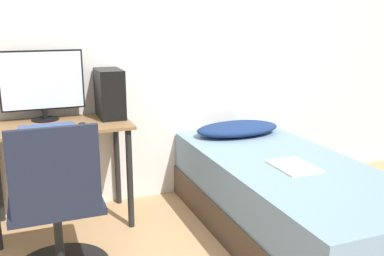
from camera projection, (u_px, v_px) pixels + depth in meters
name	position (u px, v px, depth m)	size (l,w,h in m)	color
wall_back	(101.00, 48.00, 3.24)	(8.00, 0.05, 2.50)	silver
desk	(60.00, 143.00, 3.00)	(0.98, 0.54, 0.75)	brown
office_chair	(58.00, 221.00, 2.40)	(0.58, 0.58, 0.94)	black
bed	(287.00, 200.00, 2.91)	(0.94, 2.02, 0.53)	#4C3D2D
pillow	(238.00, 129.00, 3.51)	(0.71, 0.36, 0.11)	navy
magazine	(294.00, 166.00, 2.75)	(0.24, 0.32, 0.01)	silver
monitor	(42.00, 83.00, 3.02)	(0.57, 0.19, 0.50)	black
keyboard	(47.00, 127.00, 2.84)	(0.36, 0.14, 0.02)	#33477A
pc_tower	(110.00, 93.00, 3.14)	(0.18, 0.32, 0.36)	black
mouse	(82.00, 124.00, 2.92)	(0.06, 0.09, 0.02)	black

